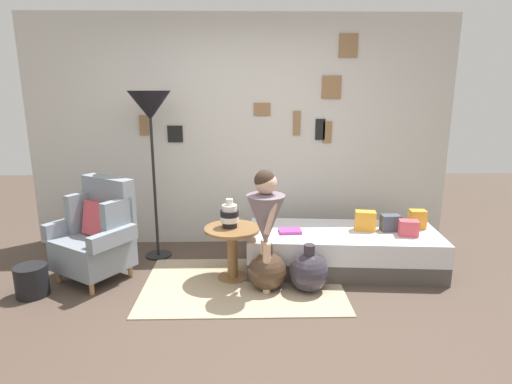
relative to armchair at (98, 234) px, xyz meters
name	(u,v)px	position (x,y,z in m)	size (l,w,h in m)	color
ground_plane	(239,328)	(1.37, -0.96, -0.44)	(12.00, 12.00, 0.00)	#4C3D33
gallery_wall	(241,133)	(1.38, 0.99, 0.86)	(4.80, 0.12, 2.60)	beige
rug	(243,284)	(1.40, -0.23, -0.43)	(1.85, 1.21, 0.01)	tan
armchair	(98,234)	(0.00, 0.00, 0.00)	(0.90, 0.85, 0.97)	tan
daybed	(342,250)	(2.41, 0.14, -0.24)	(1.96, 0.94, 0.40)	#4C4742
pillow_head	(417,219)	(3.19, 0.22, 0.06)	(0.16, 0.12, 0.19)	orange
pillow_mid	(409,228)	(3.01, 0.00, 0.04)	(0.18, 0.12, 0.15)	#D64C56
pillow_back	(390,223)	(2.88, 0.15, 0.04)	(0.18, 0.12, 0.17)	#474C56
pillow_extra	(365,221)	(2.63, 0.17, 0.06)	(0.20, 0.12, 0.20)	orange
side_table	(232,243)	(1.30, -0.08, -0.07)	(0.53, 0.53, 0.52)	olive
vase_striped	(230,215)	(1.27, -0.05, 0.19)	(0.18, 0.18, 0.28)	black
floor_lamp	(150,112)	(0.46, 0.51, 1.13)	(0.44, 0.44, 1.78)	black
person_child	(266,215)	(1.60, -0.35, 0.28)	(0.34, 0.34, 1.13)	#D8AD8E
book_on_daybed	(290,231)	(1.87, 0.12, -0.02)	(0.22, 0.16, 0.03)	#B03D95
demijohn_near	(267,271)	(1.62, -0.31, -0.26)	(0.35, 0.35, 0.44)	#473323
demijohn_far	(309,272)	(1.99, -0.35, -0.25)	(0.36, 0.36, 0.44)	#332D38
magazine_basket	(32,281)	(-0.48, -0.38, -0.30)	(0.28, 0.28, 0.28)	black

